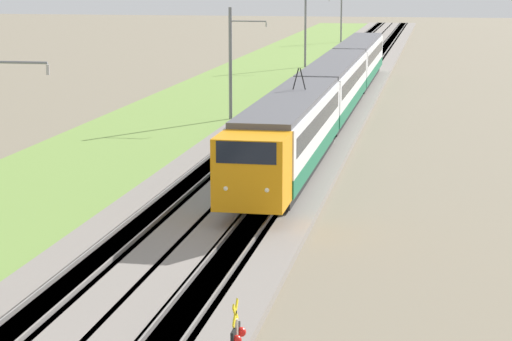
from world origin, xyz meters
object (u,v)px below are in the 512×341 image
passenger_train (335,84)px  catenary_mast_distant (342,14)px  catenary_mast_mid (231,62)px  catenary_mast_far (306,27)px

passenger_train → catenary_mast_distant: size_ratio=7.89×
passenger_train → catenary_mast_distant: bearing=-174.7°
catenary_mast_mid → catenary_mast_far: bearing=0.0°
catenary_mast_mid → catenary_mast_distant: bearing=0.0°
catenary_mast_far → catenary_mast_distant: 37.14m
catenary_mast_mid → catenary_mast_distant: size_ratio=0.96×
passenger_train → catenary_mast_far: bearing=-169.3°
passenger_train → catenary_mast_distant: (72.64, 6.70, 1.64)m
catenary_mast_mid → catenary_mast_far: (37.14, 0.00, 0.29)m
catenary_mast_far → catenary_mast_distant: catenary_mast_far is taller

